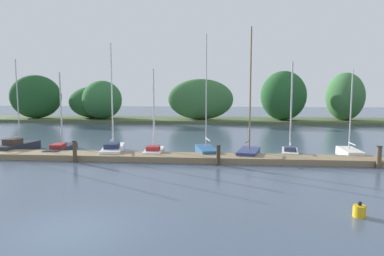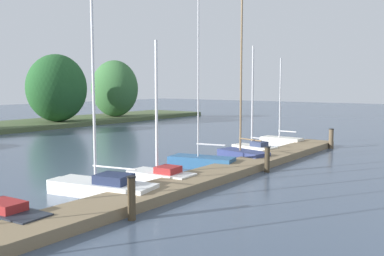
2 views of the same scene
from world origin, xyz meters
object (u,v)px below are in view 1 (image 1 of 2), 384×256
Objects in this scene: sailboat_7 at (290,150)px; mooring_piling_2 at (218,155)px; sailboat_6 at (249,151)px; sailboat_3 at (113,148)px; sailboat_2 at (62,147)px; sailboat_4 at (154,150)px; sailboat_5 at (206,150)px; sailboat_8 at (349,152)px; mooring_piling_3 at (379,157)px; sailboat_1 at (18,146)px; channel_buoy_1 at (359,211)px; mooring_piling_1 at (75,151)px.

mooring_piling_2 is (-4.67, -3.22, 0.20)m from sailboat_7.
sailboat_3 is at bearing 99.64° from sailboat_6.
sailboat_2 is at bearing 99.12° from sailboat_6.
sailboat_4 is at bearing -107.99° from sailboat_3.
sailboat_2 is 4.76× the size of mooring_piling_2.
sailboat_7 is at bearing -102.55° from sailboat_5.
sailboat_8 is at bearing -91.41° from sailboat_4.
sailboat_3 reaches higher than mooring_piling_3.
sailboat_1 reaches higher than mooring_piling_2.
sailboat_7 is at bearing -61.56° from sailboat_6.
sailboat_4 is (6.75, -0.64, 0.05)m from sailboat_2.
sailboat_5 is at bearing -86.82° from sailboat_4.
mooring_piling_3 is at bearing -120.49° from sailboat_5.
sailboat_4 is 4.62× the size of mooring_piling_3.
sailboat_5 reaches higher than sailboat_2.
sailboat_5 is 2.88m from sailboat_6.
channel_buoy_1 is at bearing -150.60° from sailboat_6.
sailboat_6 is 7.40m from mooring_piling_3.
sailboat_8 is at bearing -79.67° from sailboat_1.
sailboat_6 is at bearing -105.24° from sailboat_3.
sailboat_7 is (5.53, 0.10, 0.04)m from sailboat_5.
mooring_piling_1 is at bearing -148.25° from sailboat_2.
sailboat_7 reaches higher than channel_buoy_1.
mooring_piling_3 is at bearing -116.38° from sailboat_7.
sailboat_8 is at bearing -95.01° from sailboat_2.
mooring_piling_1 is at bearing 142.68° from sailboat_3.
sailboat_8 is 4.83× the size of mooring_piling_2.
sailboat_8 is at bearing -69.77° from sailboat_6.
sailboat_4 is at bearing 102.88° from sailboat_7.
channel_buoy_1 is at bearing 163.80° from sailboat_8.
mooring_piling_1 is at bearing 102.31° from sailboat_8.
sailboat_8 is at bearing 21.30° from mooring_piling_2.
sailboat_5 is 12.30m from channel_buoy_1.
sailboat_7 is at bearing 91.54° from channel_buoy_1.
sailboat_3 is 6.03× the size of mooring_piling_3.
sailboat_4 is 4.89× the size of mooring_piling_2.
sailboat_4 reaches higher than sailboat_2.
channel_buoy_1 is at bearing -165.29° from sailboat_5.
sailboat_8 is 4.56× the size of mooring_piling_3.
sailboat_6 is 10.86m from mooring_piling_1.
mooring_piling_3 is at bearing -95.49° from sailboat_6.
mooring_piling_3 is (4.29, -3.09, 0.24)m from sailboat_7.
sailboat_7 reaches higher than mooring_piling_2.
sailboat_2 is 10.15× the size of channel_buoy_1.
sailboat_5 reaches higher than sailboat_4.
mooring_piling_3 is at bearing -87.47° from sailboat_1.
mooring_piling_2 is 8.96m from mooring_piling_3.
mooring_piling_3 reaches higher than channel_buoy_1.
sailboat_2 reaches higher than channel_buoy_1.
sailboat_7 reaches higher than sailboat_8.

